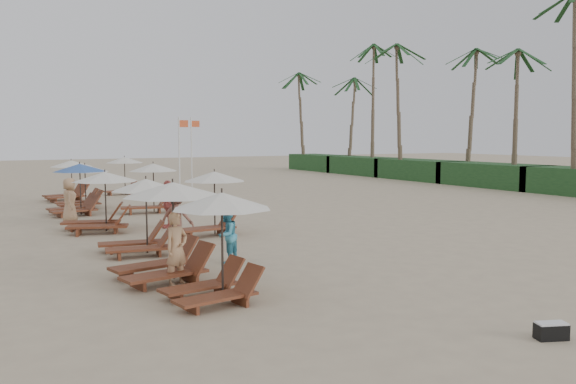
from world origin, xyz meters
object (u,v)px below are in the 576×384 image
inland_station_2 (122,170)px  beachgoer_far_b (70,200)px  lounger_station_6 (67,181)px  lounger_station_0 (214,244)px  lounger_station_1 (164,231)px  lounger_station_5 (80,186)px  beachgoer_mid_b (177,217)px  beachgoer_near (177,249)px  lounger_station_2 (139,218)px  inland_station_1 (149,184)px  lounger_station_4 (75,189)px  beachgoer_mid_a (227,235)px  lounger_station_3 (98,202)px  flag_pole_near (180,153)px  duffel_bag (551,331)px  beachgoer_far_a (168,204)px  inland_station_0 (210,199)px

inland_station_2 → beachgoer_far_b: (-4.66, -10.94, -0.55)m
lounger_station_6 → lounger_station_0: bearing=-90.8°
lounger_station_1 → inland_station_2: 22.44m
lounger_station_5 → lounger_station_6: lounger_station_6 is taller
lounger_station_0 → beachgoer_mid_b: (1.46, 6.97, -0.35)m
beachgoer_near → beachgoer_mid_b: beachgoer_mid_b is taller
lounger_station_2 → beachgoer_far_b: 7.64m
beachgoer_mid_b → inland_station_1: bearing=-61.2°
lounger_station_5 → lounger_station_4: bearing=-104.4°
lounger_station_1 → lounger_station_2: lounger_station_1 is taller
inland_station_2 → beachgoer_mid_a: inland_station_2 is taller
lounger_station_3 → beachgoer_mid_b: lounger_station_3 is taller
lounger_station_1 → lounger_station_4: lounger_station_1 is taller
lounger_station_5 → lounger_station_6: size_ratio=0.97×
lounger_station_2 → beachgoer_mid_b: (1.51, 1.10, -0.20)m
beachgoer_mid_b → lounger_station_0: bearing=116.5°
lounger_station_3 → flag_pole_near: bearing=57.9°
lounger_station_4 → flag_pole_near: flag_pole_near is taller
lounger_station_2 → lounger_station_4: size_ratio=0.93×
duffel_bag → flag_pole_near: flag_pole_near is taller
beachgoer_mid_b → beachgoer_far_a: size_ratio=0.95×
lounger_station_3 → beachgoer_far_a: lounger_station_3 is taller
lounger_station_3 → beachgoer_near: (0.04, -8.92, -0.22)m
lounger_station_3 → duffel_bag: (4.45, -15.66, -0.92)m
lounger_station_3 → lounger_station_4: 5.22m
lounger_station_5 → duffel_bag: size_ratio=4.36×
beachgoer_mid_b → beachgoer_far_b: 6.90m
inland_station_1 → lounger_station_0: bearing=-100.6°
inland_station_0 → flag_pole_near: flag_pole_near is taller
lounger_station_5 → duffel_bag: (3.79, -23.37, -0.92)m
lounger_station_1 → lounger_station_5: (0.75, 16.05, -0.12)m
inland_station_0 → lounger_station_4: bearing=112.3°
lounger_station_5 → beachgoer_far_b: bearing=-104.1°
lounger_station_1 → duffel_bag: 8.67m
lounger_station_2 → beachgoer_near: (-0.19, -4.08, -0.22)m
beachgoer_far_a → flag_pole_near: flag_pole_near is taller
beachgoer_near → inland_station_1: bearing=54.2°
lounger_station_1 → lounger_station_2: (0.31, 3.51, -0.12)m
beachgoer_mid_b → duffel_bag: size_ratio=2.91×
inland_station_0 → beachgoer_near: 7.02m
lounger_station_5 → beachgoer_far_b: (-1.25, -4.94, -0.16)m
lounger_station_5 → inland_station_1: size_ratio=0.91×
lounger_station_0 → beachgoer_mid_b: lounger_station_0 is taller
inland_station_0 → beachgoer_mid_a: 4.72m
lounger_station_1 → beachgoer_far_a: (2.58, 7.97, -0.28)m
lounger_station_5 → beachgoer_mid_b: size_ratio=1.50×
lounger_station_6 → inland_station_0: bearing=-79.4°
inland_station_2 → beachgoer_far_a: size_ratio=1.42×
lounger_station_0 → lounger_station_5: lounger_station_0 is taller
lounger_station_0 → inland_station_0: (3.00, 7.99, 0.08)m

